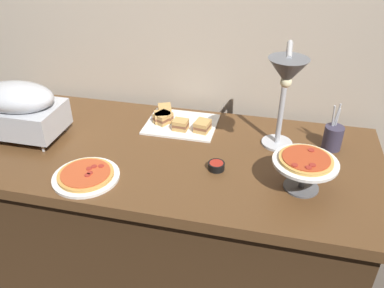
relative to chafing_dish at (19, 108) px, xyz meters
name	(u,v)px	position (x,y,z in m)	size (l,w,h in m)	color
ground_plane	(171,265)	(0.68, 0.04, -0.91)	(8.00, 8.00, 0.00)	#4C443D
back_wall	(191,22)	(0.68, 0.54, 0.29)	(4.40, 0.04, 2.40)	#B7A893
buffet_table	(168,213)	(0.68, 0.04, -0.53)	(1.90, 0.84, 0.76)	brown
chafing_dish	(19,108)	(0.00, 0.00, 0.00)	(0.38, 0.24, 0.27)	#B7BABF
heat_lamp	(286,81)	(1.16, 0.05, 0.22)	(0.15, 0.34, 0.49)	#B7BABF
pizza_plate_front	(86,176)	(0.43, -0.24, -0.14)	(0.27, 0.27, 0.03)	white
pizza_plate_center	(305,164)	(1.27, -0.10, -0.04)	(0.25, 0.25, 0.15)	#595B60
sandwich_platter	(177,121)	(0.67, 0.27, -0.13)	(0.35, 0.27, 0.06)	white
sauce_cup_near	(216,166)	(0.93, -0.05, -0.13)	(0.07, 0.07, 0.03)	black
utensil_holder	(333,137)	(1.40, 0.23, -0.09)	(0.08, 0.08, 0.22)	#383347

